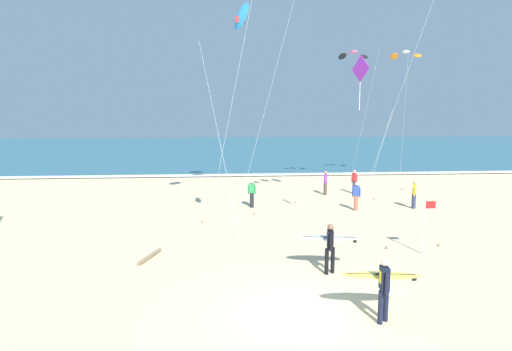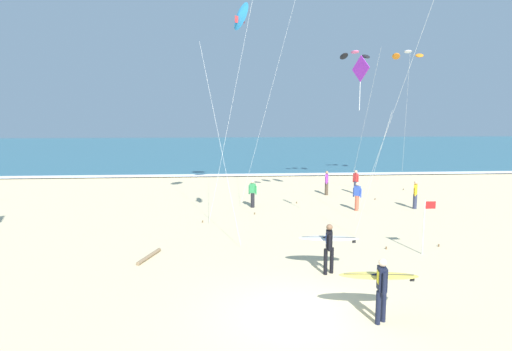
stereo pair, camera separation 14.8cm
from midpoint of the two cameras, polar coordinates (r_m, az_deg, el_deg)
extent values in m
plane|color=beige|center=(12.10, 5.26, -17.82)|extent=(160.00, 160.00, 0.00)
cube|color=#2D6075|center=(66.66, -2.99, 3.63)|extent=(160.00, 60.00, 0.08)
cube|color=white|center=(37.14, -1.63, 0.09)|extent=(160.00, 1.41, 0.01)
cylinder|color=black|center=(14.73, 9.04, -11.18)|extent=(0.13, 0.13, 0.88)
cylinder|color=black|center=(14.90, 9.83, -10.98)|extent=(0.13, 0.13, 0.88)
cube|color=black|center=(14.59, 9.51, -8.34)|extent=(0.26, 0.37, 0.60)
cube|color=blue|center=(14.57, 9.09, -8.18)|extent=(0.05, 0.20, 0.32)
sphere|color=brown|center=(14.48, 9.55, -6.74)|extent=(0.21, 0.21, 0.21)
cylinder|color=black|center=(14.38, 9.56, -8.75)|extent=(0.09, 0.09, 0.56)
cylinder|color=black|center=(14.78, 9.46, -7.68)|extent=(0.09, 0.09, 0.26)
cylinder|color=black|center=(14.90, 9.20, -8.06)|extent=(0.26, 0.13, 0.14)
ellipsoid|color=white|center=(14.95, 9.42, -8.17)|extent=(2.10, 0.95, 0.10)
cube|color=#333333|center=(14.94, 9.42, -8.03)|extent=(1.75, 0.35, 0.03)
cube|color=#262628|center=(15.05, 12.68, -8.43)|extent=(0.12, 0.03, 0.14)
cylinder|color=black|center=(11.81, 15.79, -16.44)|extent=(0.13, 0.13, 0.88)
cylinder|color=black|center=(11.99, 16.45, -16.08)|extent=(0.13, 0.13, 0.88)
cube|color=black|center=(11.62, 16.27, -12.93)|extent=(0.24, 0.36, 0.60)
cube|color=yellow|center=(11.58, 15.76, -12.77)|extent=(0.04, 0.20, 0.32)
sphere|color=beige|center=(11.47, 16.36, -10.97)|extent=(0.21, 0.21, 0.21)
cylinder|color=black|center=(11.42, 16.55, -13.52)|extent=(0.09, 0.09, 0.56)
cylinder|color=black|center=(11.79, 16.02, -12.03)|extent=(0.09, 0.09, 0.26)
cylinder|color=black|center=(11.90, 15.60, -12.49)|extent=(0.26, 0.11, 0.14)
ellipsoid|color=#EFD14C|center=(11.96, 15.83, -12.59)|extent=(2.11, 0.79, 0.07)
cube|color=#333333|center=(11.95, 15.84, -12.42)|extent=(1.81, 0.24, 0.01)
cube|color=#262628|center=(12.22, 19.87, -12.67)|extent=(0.12, 0.03, 0.14)
cone|color=#2D99DB|center=(16.97, -2.38, 20.38)|extent=(0.81, 1.15, 1.05)
cube|color=red|center=(16.94, -2.38, 19.92)|extent=(0.36, 0.16, 0.24)
cylinder|color=silver|center=(18.68, -5.21, 5.28)|extent=(1.73, 4.19, 8.54)
cylinder|color=brown|center=(21.43, -7.32, -6.08)|extent=(0.06, 0.06, 0.10)
ellipsoid|color=black|center=(32.39, 13.98, 15.03)|extent=(0.54, 1.01, 0.49)
ellipsoid|color=pink|center=(32.17, 12.63, 15.65)|extent=(0.54, 0.99, 0.20)
ellipsoid|color=black|center=(31.90, 11.23, 15.22)|extent=(0.54, 1.01, 0.49)
cylinder|color=silver|center=(29.60, 13.83, 6.68)|extent=(0.12, 4.85, 9.10)
cylinder|color=brown|center=(27.82, 15.18, -2.99)|extent=(0.06, 0.06, 0.10)
cylinder|color=silver|center=(19.81, 18.09, 9.72)|extent=(2.14, 4.30, 11.75)
cylinder|color=brown|center=(19.05, 22.79, -8.48)|extent=(0.06, 0.06, 0.10)
cylinder|color=silver|center=(24.86, 1.51, 10.45)|extent=(3.38, 0.50, 12.38)
cylinder|color=brown|center=(25.85, 5.12, -3.58)|extent=(0.06, 0.06, 0.10)
cylinder|color=silver|center=(21.34, -3.45, 9.34)|extent=(2.36, 1.94, 11.28)
cylinder|color=brown|center=(22.96, -0.44, -5.05)|extent=(0.06, 0.06, 0.10)
cube|color=purple|center=(18.71, 13.45, 13.59)|extent=(0.44, 1.00, 1.07)
cylinder|color=white|center=(18.63, 13.34, 10.17)|extent=(0.02, 0.02, 1.16)
cylinder|color=silver|center=(18.09, 14.93, -0.14)|extent=(0.74, 1.75, 5.34)
cylinder|color=brown|center=(18.01, 16.65, -9.12)|extent=(0.06, 0.06, 0.10)
ellipsoid|color=orange|center=(35.73, 20.46, 14.64)|extent=(0.92, 1.19, 0.51)
ellipsoid|color=white|center=(35.73, 19.10, 15.21)|extent=(0.91, 1.18, 0.20)
ellipsoid|color=orange|center=(35.66, 17.70, 14.78)|extent=(0.92, 1.19, 0.51)
cylinder|color=silver|center=(33.46, 18.85, 6.91)|extent=(1.41, 3.68, 9.44)
cylinder|color=brown|center=(31.93, 18.61, -1.72)|extent=(0.06, 0.06, 0.10)
cylinder|color=black|center=(24.57, -0.72, -3.28)|extent=(0.22, 0.22, 0.84)
cube|color=#339351|center=(24.44, -0.73, -1.70)|extent=(0.37, 0.31, 0.54)
sphere|color=beige|center=(24.38, -0.73, -0.82)|extent=(0.20, 0.20, 0.20)
cylinder|color=#339351|center=(24.38, -0.27, -1.96)|extent=(0.08, 0.08, 0.50)
cylinder|color=#339351|center=(24.54, -1.17, -1.89)|extent=(0.08, 0.08, 0.50)
cylinder|color=#2D334C|center=(25.86, 19.99, -3.20)|extent=(0.22, 0.22, 0.84)
cube|color=gold|center=(25.74, 20.07, -1.70)|extent=(0.31, 0.37, 0.54)
sphere|color=tan|center=(25.68, 20.11, -0.86)|extent=(0.20, 0.20, 0.20)
cylinder|color=gold|center=(25.96, 20.08, -1.84)|extent=(0.08, 0.08, 0.50)
cylinder|color=gold|center=(25.55, 20.04, -1.99)|extent=(0.08, 0.08, 0.50)
cylinder|color=#2D334C|center=(29.50, 12.71, -1.55)|extent=(0.22, 0.22, 0.84)
cube|color=red|center=(29.39, 12.75, -0.23)|extent=(0.31, 0.37, 0.54)
sphere|color=tan|center=(29.34, 12.78, 0.51)|extent=(0.20, 0.20, 0.20)
cylinder|color=red|center=(29.55, 12.45, -0.37)|extent=(0.08, 0.08, 0.50)
cylinder|color=red|center=(29.27, 13.05, -0.47)|extent=(0.08, 0.08, 0.50)
cylinder|color=#D8593F|center=(24.42, 12.93, -3.57)|extent=(0.22, 0.22, 0.84)
cube|color=#3351B7|center=(24.29, 12.98, -1.97)|extent=(0.36, 0.35, 0.54)
sphere|color=beige|center=(24.22, 13.01, -1.09)|extent=(0.20, 0.20, 0.20)
cylinder|color=#3351B7|center=(24.22, 13.42, -2.26)|extent=(0.08, 0.08, 0.50)
cylinder|color=#3351B7|center=(24.39, 12.52, -2.15)|extent=(0.08, 0.08, 0.50)
cylinder|color=#4C3D2D|center=(28.69, 9.01, -1.72)|extent=(0.22, 0.22, 0.84)
cube|color=purple|center=(28.58, 9.04, -0.36)|extent=(0.27, 0.36, 0.54)
sphere|color=#A87A59|center=(28.53, 9.06, 0.40)|extent=(0.20, 0.20, 0.20)
cylinder|color=purple|center=(28.39, 9.00, -0.62)|extent=(0.08, 0.08, 0.50)
cylinder|color=purple|center=(28.81, 9.07, -0.50)|extent=(0.08, 0.08, 0.50)
cylinder|color=silver|center=(17.60, 21.07, -6.35)|extent=(0.05, 0.05, 2.10)
cube|color=red|center=(17.51, 21.87, -3.61)|extent=(0.40, 0.02, 0.28)
cylinder|color=#846B4C|center=(16.67, -14.15, -10.36)|extent=(0.65, 1.63, 0.14)
camera|label=1|loc=(0.07, -90.22, -0.03)|focal=30.23mm
camera|label=2|loc=(0.07, 89.78, 0.03)|focal=30.23mm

